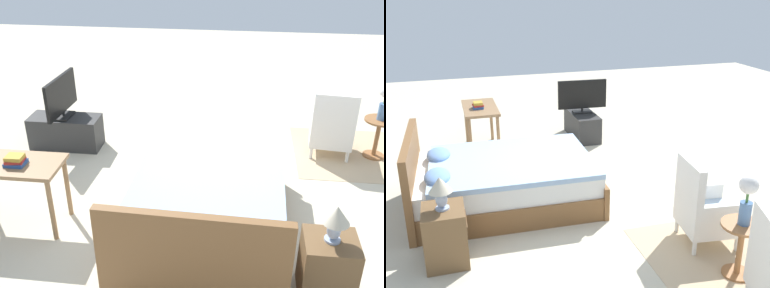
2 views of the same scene
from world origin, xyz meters
TOP-DOWN VIEW (x-y plane):
  - ground_plane at (0.00, 0.00)m, footprint 16.00×16.00m
  - floor_rug at (-1.96, -1.02)m, footprint 2.10×1.50m
  - bed at (0.13, 0.92)m, footprint 1.59×2.23m
  - armchair_by_window_right at (-1.36, -0.96)m, footprint 0.60×0.60m
  - side_table at (-1.96, -0.99)m, footprint 0.40×0.40m
  - nightstand at (-0.95, 1.61)m, footprint 0.44×0.41m
  - table_lamp at (-0.95, 1.61)m, footprint 0.22×0.22m
  - tv_stand at (2.24, -0.78)m, footprint 0.96×0.40m
  - tv_flatscreen at (2.24, -0.78)m, footprint 0.22×0.85m
  - vanity_desk at (2.09, 0.97)m, footprint 1.04×0.52m
  - book_stack at (2.00, 1.00)m, footprint 0.19×0.17m

SIDE VIEW (x-z plane):
  - ground_plane at x=0.00m, z-range 0.00..0.00m
  - floor_rug at x=-1.96m, z-range 0.00..0.01m
  - tv_stand at x=2.24m, z-range 0.00..0.45m
  - nightstand at x=-0.95m, z-range 0.00..0.58m
  - bed at x=0.13m, z-range -0.18..0.78m
  - side_table at x=-1.96m, z-range 0.07..0.61m
  - armchair_by_window_right at x=-1.36m, z-range -0.08..0.84m
  - vanity_desk at x=2.09m, z-range 0.26..0.99m
  - tv_flatscreen at x=2.24m, z-range 0.46..1.03m
  - book_stack at x=2.00m, z-range 0.73..0.83m
  - table_lamp at x=-0.95m, z-range 0.63..0.96m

